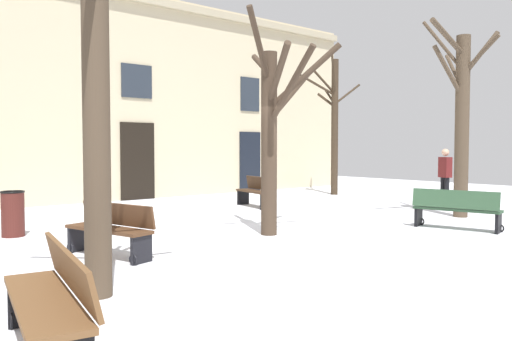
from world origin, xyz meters
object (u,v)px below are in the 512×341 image
Objects in this scene: tree_left_of_center at (334,120)px; bench_facing_shops at (456,209)px; tree_center at (273,126)px; bench_back_to_back_left at (51,299)px; litter_bin at (13,214)px; bench_near_lamp at (256,191)px; bench_by_litter_bin at (111,229)px; person_strolling at (445,173)px; tree_foreground at (461,116)px; tree_right_of_center at (96,88)px.

bench_facing_shops is at bearing -120.16° from tree_left_of_center.
bench_back_to_back_left is (-5.24, -3.14, -1.66)m from tree_center.
bench_near_lamp is at bearing 6.25° from litter_bin.
tree_left_of_center is at bearing 99.04° from bench_by_litter_bin.
tree_center is 7.81m from person_strolling.
tree_foreground is at bearing 110.88° from bench_back_to_back_left.
tree_center reaches higher than bench_back_to_back_left.
tree_left_of_center is at bearing 29.99° from tree_right_of_center.
bench_near_lamp is at bearing 140.56° from bench_back_to_back_left.
tree_foreground is 2.95m from bench_facing_shops.
bench_near_lamp is 0.82× the size of bench_back_to_back_left.
tree_right_of_center reaches higher than litter_bin.
tree_right_of_center is 4.63m from tree_center.
tree_left_of_center is (2.11, 5.97, 0.19)m from tree_foreground.
person_strolling is (2.43, 1.78, -1.57)m from tree_foreground.
person_strolling is (7.68, 0.74, -1.21)m from tree_center.
tree_center is at bearing 168.79° from tree_foreground.
tree_left_of_center is 1.15× the size of tree_center.
litter_bin is 0.52× the size of bench_by_litter_bin.
bench_by_litter_bin is (1.02, 1.96, -1.95)m from tree_right_of_center.
litter_bin is 0.55× the size of bench_near_lamp.
bench_by_litter_bin is at bearing -76.58° from litter_bin.
person_strolling is at bearing 77.86° from bench_by_litter_bin.
tree_center reaches higher than person_strolling.
bench_near_lamp is 0.89× the size of bench_facing_shops.
tree_foreground is 2.87× the size of bench_by_litter_bin.
bench_facing_shops is 1.05× the size of bench_by_litter_bin.
bench_back_to_back_left is (-1.99, -3.32, 0.04)m from bench_by_litter_bin.
tree_foreground reaches higher than person_strolling.
tree_right_of_center is 2.85× the size of person_strolling.
bench_by_litter_bin is at bearing 158.69° from bench_back_to_back_left.
bench_by_litter_bin is (-8.51, 1.22, -2.05)m from tree_foreground.
tree_center is 2.66× the size of bench_near_lamp.
litter_bin is at bearing -80.33° from person_strolling.
tree_foreground is at bearing -11.21° from tree_center.
litter_bin is 0.53× the size of person_strolling.
tree_left_of_center reaches higher than person_strolling.
bench_facing_shops is at bearing 107.26° from bench_back_to_back_left.
tree_left_of_center is 5.54× the size of litter_bin.
litter_bin is at bearing -72.82° from bench_near_lamp.
tree_left_of_center reaches higher than bench_facing_shops.
bench_near_lamp is (-2.49, 4.86, -2.04)m from tree_foreground.
tree_left_of_center reaches higher than bench_by_litter_bin.
tree_right_of_center is 13.44m from tree_left_of_center.
tree_center is 2.17× the size of bench_back_to_back_left.
tree_center is at bearing 71.75° from bench_by_litter_bin.
tree_right_of_center is 5.25m from litter_bin.
bench_facing_shops is (3.35, -1.98, -1.69)m from tree_center.
tree_foreground is 2.72× the size of bench_facing_shops.
bench_near_lamp is 0.93× the size of bench_by_litter_bin.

